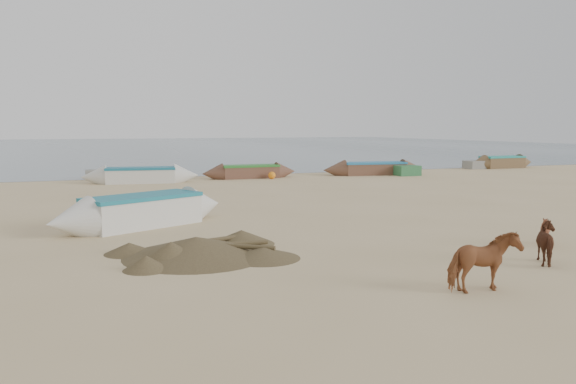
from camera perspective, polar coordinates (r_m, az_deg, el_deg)
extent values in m
plane|color=tan|center=(14.72, 5.55, -5.55)|extent=(140.00, 140.00, 0.00)
plane|color=slate|center=(95.16, -16.93, 4.48)|extent=(160.00, 160.00, 0.00)
imported|color=#955630|center=(11.21, 19.23, -6.75)|extent=(1.38, 0.64, 1.16)
imported|color=brown|center=(16.08, 24.68, -3.64)|extent=(0.73, 0.65, 0.80)
imported|color=#4F2A19|center=(14.10, 25.15, -4.73)|extent=(0.92, 1.04, 0.95)
cone|color=brown|center=(13.76, -9.31, -5.48)|extent=(4.14, 4.14, 0.47)
sphere|color=orange|center=(33.58, -1.65, 1.71)|extent=(0.44, 0.44, 0.44)
cube|color=slate|center=(35.25, -18.91, 1.68)|extent=(1.20, 1.10, 0.56)
cube|color=#316D3F|center=(36.84, 11.94, 2.16)|extent=(1.50, 1.20, 0.64)
cube|color=gray|center=(44.07, 18.40, 2.65)|extent=(1.30, 1.20, 0.60)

